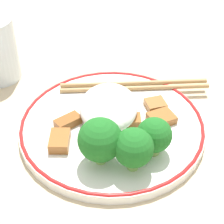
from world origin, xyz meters
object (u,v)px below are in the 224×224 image
object	(u,v)px
broccoli_back_left	(100,140)
broccoli_back_right	(154,136)
chopsticks	(134,86)
broccoli_back_center	(134,148)
plate	(112,126)

from	to	relation	value
broccoli_back_left	broccoli_back_right	size ratio (longest dim) A/B	1.24
broccoli_back_left	chopsticks	xyz separation A→B (m)	(-0.16, 0.04, -0.03)
broccoli_back_center	chopsticks	bearing A→B (deg)	178.28
plate	chopsticks	distance (m)	0.09
broccoli_back_left	broccoli_back_right	distance (m)	0.07
plate	broccoli_back_right	distance (m)	0.08
broccoli_back_left	chopsticks	bearing A→B (deg)	164.29
broccoli_back_center	chopsticks	xyz separation A→B (m)	(-0.17, 0.01, -0.03)
plate	broccoli_back_center	world-z (taller)	broccoli_back_center
chopsticks	broccoli_back_right	bearing A→B (deg)	8.46
plate	broccoli_back_center	distance (m)	0.10
chopsticks	broccoli_back_left	bearing A→B (deg)	-15.71
broccoli_back_left	broccoli_back_center	bearing A→B (deg)	76.62
plate	broccoli_back_left	size ratio (longest dim) A/B	4.02
broccoli_back_right	broccoli_back_left	bearing A→B (deg)	-74.30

